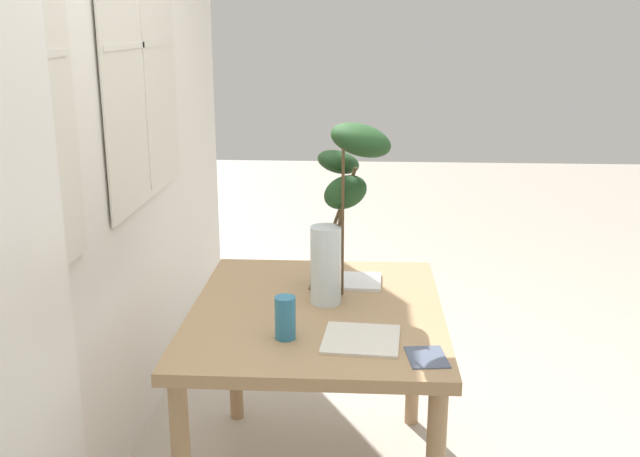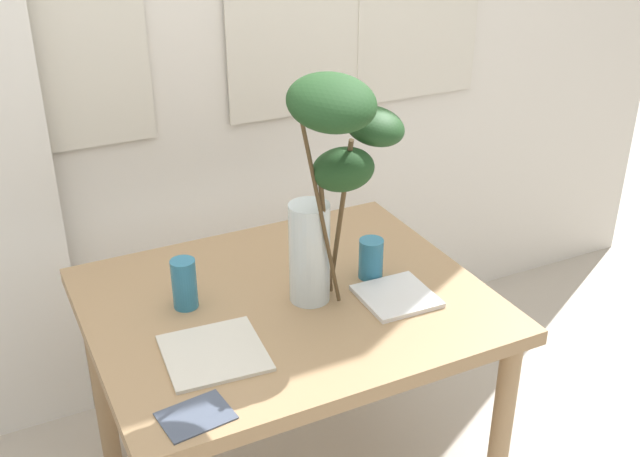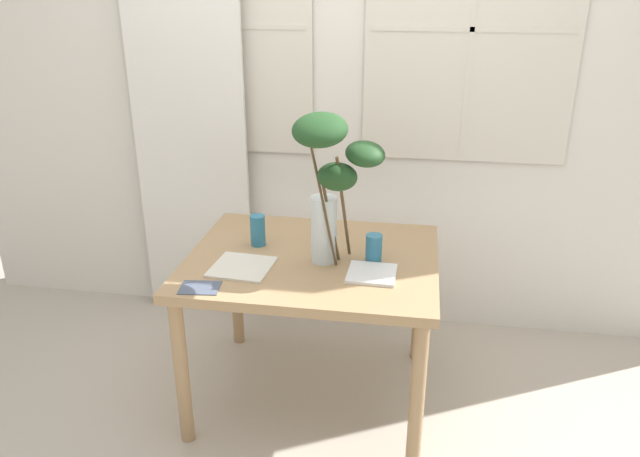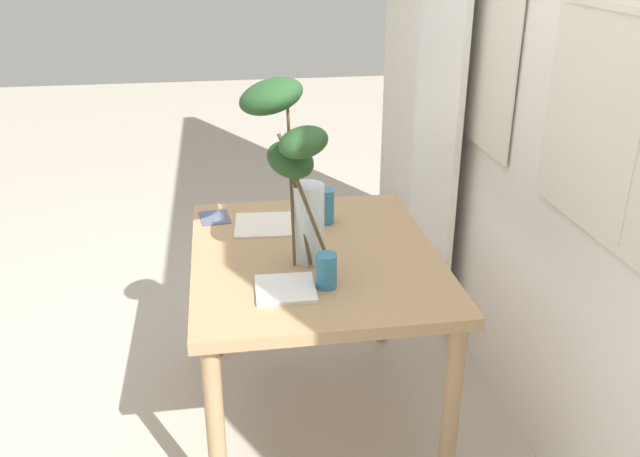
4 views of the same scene
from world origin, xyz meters
TOP-DOWN VIEW (x-y plane):
  - dining_table at (0.00, 0.00)m, footprint 1.11×0.92m
  - vase_with_branches at (0.10, -0.09)m, footprint 0.38×0.32m
  - drinking_glass_blue_left at (-0.27, 0.09)m, footprint 0.07×0.07m
  - drinking_glass_blue_right at (0.27, -0.00)m, footprint 0.07×0.07m
  - plate_square_left at (-0.28, -0.16)m, footprint 0.27×0.27m
  - plate_square_right at (0.28, -0.14)m, footprint 0.21×0.21m
  - napkin_folded at (-0.39, -0.37)m, footprint 0.17×0.14m

SIDE VIEW (x-z plane):
  - dining_table at x=0.00m, z-range 0.28..1.03m
  - napkin_folded at x=-0.39m, z-range 0.75..0.75m
  - plate_square_left at x=-0.28m, z-range 0.75..0.76m
  - plate_square_right at x=0.28m, z-range 0.75..0.76m
  - drinking_glass_blue_right at x=0.27m, z-range 0.75..0.87m
  - drinking_glass_blue_left at x=-0.27m, z-range 0.75..0.89m
  - vase_with_branches at x=0.10m, z-range 0.80..1.49m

